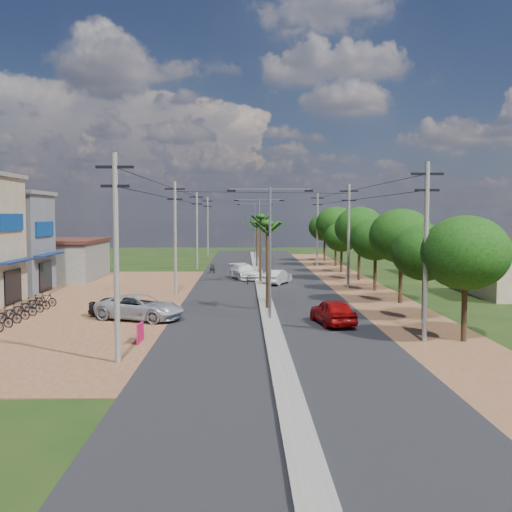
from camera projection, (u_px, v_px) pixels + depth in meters
The scene contains 38 objects.
ground at pixel (270, 321), 35.89m from camera, with size 160.00×160.00×0.00m, color black.
road at pixel (262, 290), 50.85m from camera, with size 12.00×110.00×0.04m, color black.
median at pixel (261, 285), 53.84m from camera, with size 1.00×90.00×0.18m, color #605E56.
dirt_lot_west at pixel (60, 302), 43.56m from camera, with size 18.00×46.00×0.04m, color brown.
dirt_shoulder_east at pixel (362, 289), 51.03m from camera, with size 5.00×90.00×0.03m, color brown.
low_shed at pixel (48, 259), 59.26m from camera, with size 10.40×10.40×3.95m.
house_east_far at pixel (454, 252), 64.08m from camera, with size 7.60×7.50×4.60m.
tree_east_a at pixel (466, 253), 29.79m from camera, with size 4.40×4.40×6.37m.
tree_east_b at pixel (425, 253), 35.80m from camera, with size 4.00×4.00×5.83m.
tree_east_c at pixel (401, 236), 42.74m from camera, with size 4.60×4.60×6.83m.
tree_east_d at pixel (375, 239), 49.75m from camera, with size 4.20×4.20×6.13m.
tree_east_e at pixel (359, 228), 57.68m from camera, with size 4.80×4.80×7.14m.
tree_east_f at pixel (342, 237), 65.73m from camera, with size 3.80×3.80×5.52m.
tree_east_g at pixel (336, 224), 73.63m from camera, with size 5.00×5.00×7.38m.
tree_east_h at pixel (325, 227), 81.64m from camera, with size 4.40×4.40×6.52m.
palm_median_near at pixel (267, 228), 39.50m from camera, with size 2.00×2.00×6.15m.
palm_median_mid at pixel (261, 220), 55.43m from camera, with size 2.00×2.00×6.55m.
palm_median_far at pixel (257, 224), 71.43m from camera, with size 2.00×2.00×5.85m.
streetlight_near at pixel (270, 242), 35.56m from camera, with size 5.10×0.18×8.00m.
streetlight_mid at pixel (259, 230), 60.49m from camera, with size 5.10×0.18×8.00m.
streetlight_far at pixel (255, 226), 85.43m from camera, with size 5.10×0.18×8.00m.
utility_pole_w_a at pixel (116, 253), 25.45m from camera, with size 1.60×0.24×9.00m.
utility_pole_w_b at pixel (175, 235), 47.39m from camera, with size 1.60×0.24×9.00m.
utility_pole_w_c at pixel (197, 229), 69.33m from camera, with size 1.60×0.24×9.00m.
utility_pole_w_d at pixel (208, 225), 90.27m from camera, with size 1.60×0.24×9.00m.
utility_pole_e_a at pixel (426, 248), 29.73m from camera, with size 1.60×0.24×9.00m.
utility_pole_e_b at pixel (349, 233), 51.67m from camera, with size 1.60×0.24×9.00m.
utility_pole_e_c at pixel (317, 228), 73.62m from camera, with size 1.60×0.24×9.00m.
car_red_near at pixel (333, 312), 34.59m from camera, with size 1.78×4.42×1.50m, color #7D0606.
car_silver_mid at pixel (277, 277), 54.56m from camera, with size 1.41×4.04×1.33m, color #A5A8AD.
car_white_far at pixel (244, 272), 58.76m from camera, with size 2.04×5.01×1.45m, color silver.
car_parked_silver at pixel (140, 308), 36.17m from camera, with size 2.50×5.42×1.51m, color #A5A8AD.
car_parked_dark at pixel (118, 307), 37.59m from camera, with size 1.44×3.59×1.22m, color black.
moto_rider_east at pixel (327, 317), 34.86m from camera, with size 0.54×1.55×0.82m, color black.
moto_rider_west_a at pixel (248, 280), 54.65m from camera, with size 0.57×1.64×0.86m, color black.
moto_rider_west_b at pixel (212, 269), 65.14m from camera, with size 0.46×1.63×0.98m, color black.
roadside_sign at pixel (140, 333), 29.74m from camera, with size 0.15×1.23×1.02m.
parked_scooter_row at pixel (13, 313), 35.70m from camera, with size 1.73×12.56×1.00m.
Camera 1 is at (-1.57, -35.51, 6.41)m, focal length 42.00 mm.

